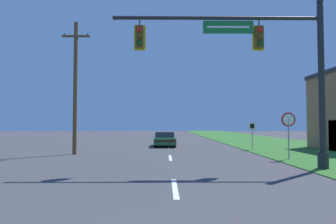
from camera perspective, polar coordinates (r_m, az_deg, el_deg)
name	(u,v)px	position (r m, az deg, el deg)	size (l,w,h in m)	color
grass_verge_right	(263,141)	(34.73, 17.63, -5.37)	(10.00, 110.00, 0.04)	#2D6626
road_center_line	(169,147)	(25.04, 0.12, -6.71)	(0.16, 34.80, 0.01)	silver
signal_mast	(269,65)	(13.64, 18.63, 8.48)	(9.17, 0.47, 7.31)	#232326
car_ahead	(165,139)	(26.11, -0.64, -5.22)	(1.87, 4.32, 1.19)	black
stop_sign	(288,125)	(17.33, 21.96, -2.32)	(0.76, 0.07, 2.50)	gray
route_sign_post	(252,129)	(23.14, 15.74, -3.21)	(0.55, 0.06, 2.03)	gray
utility_pole_near	(75,85)	(20.11, -17.24, 4.86)	(1.80, 0.26, 8.48)	brown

